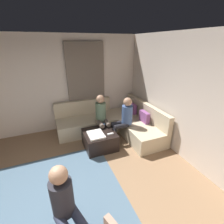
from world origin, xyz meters
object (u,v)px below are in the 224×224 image
object	(u,v)px
coffee_mug	(103,126)
game_remote	(110,134)
person_on_armchair	(66,206)
ottoman	(100,140)
person_on_couch_back	(124,118)
person_on_couch_side	(102,115)
sectional_couch	(114,123)

from	to	relation	value
coffee_mug	game_remote	world-z (taller)	coffee_mug
person_on_armchair	ottoman	bearing A→B (deg)	-136.09
game_remote	person_on_armchair	size ratio (longest dim) A/B	0.13
ottoman	person_on_couch_back	distance (m)	0.83
coffee_mug	person_on_couch_back	world-z (taller)	person_on_couch_back
person_on_couch_side	person_on_armchair	xyz separation A→B (m)	(2.33, -1.25, -0.01)
person_on_couch_side	coffee_mug	bearing A→B (deg)	79.27
sectional_couch	ottoman	size ratio (longest dim) A/B	3.36
sectional_couch	game_remote	size ratio (longest dim) A/B	17.00
sectional_couch	ottoman	xyz separation A→B (m)	(0.59, -0.64, -0.07)
sectional_couch	coffee_mug	world-z (taller)	sectional_couch
person_on_couch_back	person_on_couch_side	xyz separation A→B (m)	(-0.37, -0.47, 0.00)
ottoman	person_on_couch_back	world-z (taller)	person_on_couch_back
ottoman	game_remote	size ratio (longest dim) A/B	5.07
sectional_couch	game_remote	bearing A→B (deg)	-28.60
sectional_couch	person_on_couch_side	xyz separation A→B (m)	(0.15, -0.42, 0.38)
game_remote	sectional_couch	bearing A→B (deg)	151.40
game_remote	person_on_couch_side	distance (m)	0.67
person_on_couch_back	person_on_couch_side	size ratio (longest dim) A/B	1.00
sectional_couch	person_on_armchair	bearing A→B (deg)	-33.99
person_on_couch_back	coffee_mug	bearing A→B (deg)	74.98
coffee_mug	sectional_couch	bearing A→B (deg)	129.00
person_on_armchair	game_remote	bearing A→B (deg)	-143.69
coffee_mug	person_on_armchair	world-z (taller)	person_on_armchair
sectional_couch	game_remote	world-z (taller)	sectional_couch
ottoman	person_on_couch_back	bearing A→B (deg)	96.65
sectional_couch	person_on_armchair	xyz separation A→B (m)	(2.48, -1.67, 0.36)
coffee_mug	person_on_couch_side	size ratio (longest dim) A/B	0.08
sectional_couch	game_remote	xyz separation A→B (m)	(0.77, -0.42, 0.15)
coffee_mug	game_remote	xyz separation A→B (m)	(0.40, 0.04, -0.04)
game_remote	coffee_mug	bearing A→B (deg)	-174.29
ottoman	person_on_armchair	xyz separation A→B (m)	(1.88, -1.03, 0.43)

